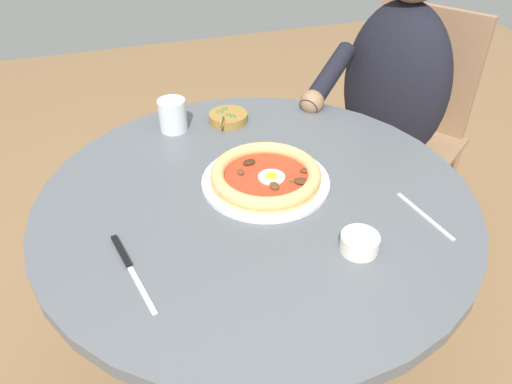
{
  "coord_description": "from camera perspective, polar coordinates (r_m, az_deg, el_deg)",
  "views": [
    {
      "loc": [
        -0.83,
        0.27,
        1.39
      ],
      "look_at": [
        0.01,
        -0.0,
        0.73
      ],
      "focal_mm": 34.9,
      "sensor_mm": 36.0,
      "label": 1
    }
  ],
  "objects": [
    {
      "name": "cafe_chair_diner",
      "position": [
        1.86,
        16.65,
        8.21
      ],
      "size": [
        0.59,
        0.59,
        0.91
      ],
      "color": "#957050",
      "rests_on": "ground"
    },
    {
      "name": "water_glass",
      "position": [
        1.34,
        -9.51,
        8.44
      ],
      "size": [
        0.07,
        0.07,
        0.09
      ],
      "color": "silver",
      "rests_on": "dining_table"
    },
    {
      "name": "olive_pan",
      "position": [
        1.37,
        -3.25,
        8.56
      ],
      "size": [
        0.12,
        0.1,
        0.05
      ],
      "color": "olive",
      "rests_on": "dining_table"
    },
    {
      "name": "diner_person",
      "position": [
        1.76,
        14.49,
        5.43
      ],
      "size": [
        0.44,
        0.58,
        1.16
      ],
      "color": "#282833",
      "rests_on": "ground"
    },
    {
      "name": "pizza_on_plate",
      "position": [
        1.12,
        1.14,
        1.79
      ],
      "size": [
        0.29,
        0.29,
        0.04
      ],
      "color": "white",
      "rests_on": "dining_table"
    },
    {
      "name": "fork_utensil",
      "position": [
        1.09,
        18.76,
        -2.6
      ],
      "size": [
        0.17,
        0.03,
        0.0
      ],
      "color": "#BCBCC1",
      "rests_on": "dining_table"
    },
    {
      "name": "steak_knife",
      "position": [
        0.96,
        -14.6,
        -7.69
      ],
      "size": [
        0.22,
        0.06,
        0.01
      ],
      "color": "silver",
      "rests_on": "dining_table"
    },
    {
      "name": "dining_table",
      "position": [
        1.2,
        0.0,
        -6.72
      ],
      "size": [
        0.96,
        0.96,
        0.73
      ],
      "color": "#565B60",
      "rests_on": "ground"
    },
    {
      "name": "ramekin_capers",
      "position": [
        0.97,
        11.79,
        -5.67
      ],
      "size": [
        0.07,
        0.07,
        0.04
      ],
      "color": "white",
      "rests_on": "dining_table"
    }
  ]
}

